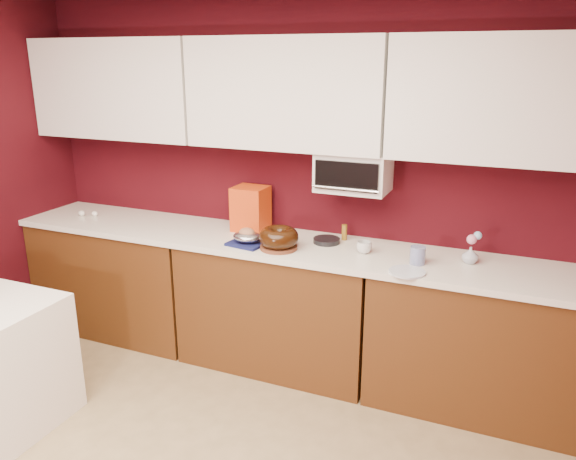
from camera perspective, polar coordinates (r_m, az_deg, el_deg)
The scene contains 27 objects.
wall_back at distance 3.91m, azimuth 0.89°, elevation 5.05°, with size 4.00×0.02×2.50m, color #3B080E.
base_cabinet_left at distance 4.57m, azimuth -16.44°, elevation -4.64°, with size 1.31×0.58×0.86m, color #502B10.
base_cabinet_center at distance 3.90m, azimuth -0.89°, elevation -7.71°, with size 1.31×0.58×0.86m, color #502B10.
base_cabinet_right at distance 3.63m, azimuth 19.10°, elevation -10.76°, with size 1.31×0.58×0.86m, color #502B10.
countertop at distance 3.74m, azimuth -0.93°, elevation -1.44°, with size 4.00×0.62×0.04m, color white.
upper_cabinet_left at distance 4.37m, azimuth -16.83°, elevation 13.57°, with size 1.31×0.33×0.70m, color white.
upper_cabinet_center at distance 3.68m, azimuth -0.06°, elevation 13.71°, with size 1.31×0.33×0.70m, color white.
upper_cabinet_right at distance 3.39m, azimuth 21.69°, elevation 12.23°, with size 1.31×0.33×0.70m, color white.
toaster_oven at distance 3.61m, azimuth 6.69°, elevation 5.91°, with size 0.45×0.30×0.25m, color white.
toaster_oven_door at distance 3.46m, azimuth 5.94°, elevation 5.44°, with size 0.40×0.02×0.18m, color black.
toaster_oven_handle at distance 3.46m, azimuth 5.82°, elevation 4.18°, with size 0.02×0.02×0.42m, color silver.
cake_base at distance 3.58m, azimuth -0.94°, elevation -1.78°, with size 0.24×0.24×0.02m, color brown.
bundt_cake at distance 3.55m, azimuth -0.95°, elevation -0.73°, with size 0.25×0.25×0.10m, color black.
navy_towel at distance 3.67m, azimuth -4.17°, elevation -1.36°, with size 0.23×0.19×0.02m, color #131747.
foil_ham_nest at distance 3.65m, azimuth -4.19°, elevation -0.68°, with size 0.19×0.16×0.07m, color silver.
roasted_ham at distance 3.65m, azimuth -4.20°, elevation -0.30°, with size 0.11×0.09×0.07m, color #A16949.
pandoro_box at distance 3.94m, azimuth -3.81°, elevation 2.18°, with size 0.23×0.21×0.31m, color #B31C0B.
dark_pan at distance 3.70m, azimuth 3.94°, elevation -1.07°, with size 0.18×0.18×0.03m, color black.
coffee_mug at distance 3.53m, azimuth 7.74°, elevation -1.63°, with size 0.08×0.08×0.09m, color silver.
blue_jar at distance 3.40m, azimuth 13.04°, elevation -2.53°, with size 0.09×0.09×0.11m, color navy.
flower_vase at distance 3.49m, azimuth 18.03°, elevation -2.33°, with size 0.08×0.08×0.11m, color #ABB4C2.
flower_pink at distance 3.47m, azimuth 18.17°, elevation -0.92°, with size 0.06×0.06×0.06m, color pink.
flower_blue at distance 3.48m, azimuth 18.72°, elevation -0.53°, with size 0.05×0.05×0.05m, color #8EB8E3.
china_plate at distance 3.26m, azimuth 12.01°, elevation -4.18°, with size 0.21×0.21×0.01m, color silver.
amber_bottle at distance 3.76m, azimuth 5.74°, elevation -0.23°, with size 0.04×0.04×0.11m, color #855F18.
egg_left at distance 4.60m, azimuth -20.23°, elevation 1.61°, with size 0.06×0.04×0.04m, color silver.
egg_right at distance 4.56m, azimuth -19.04°, elevation 1.57°, with size 0.05×0.04×0.04m, color white.
Camera 1 is at (1.44, -1.29, 2.08)m, focal length 35.00 mm.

